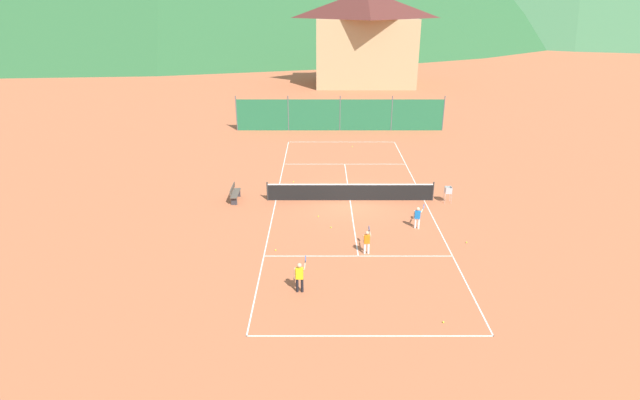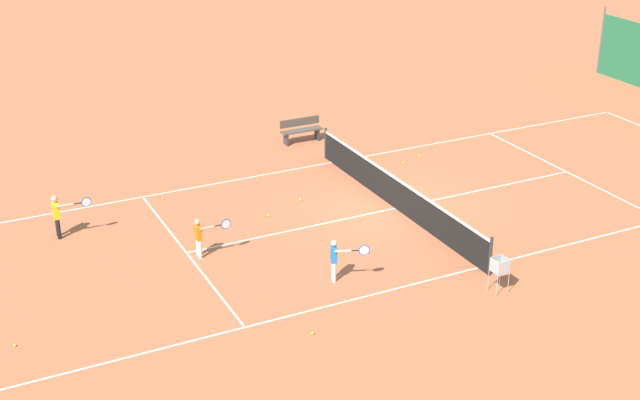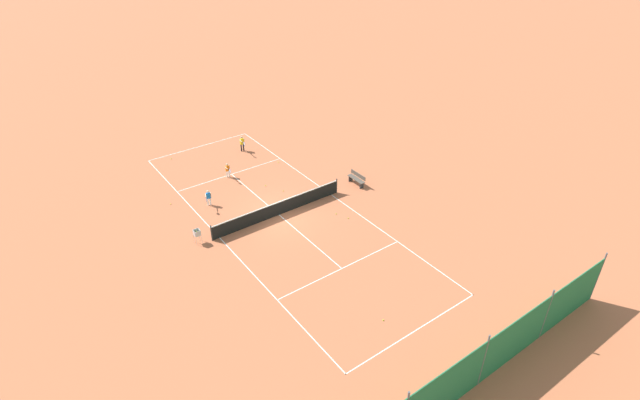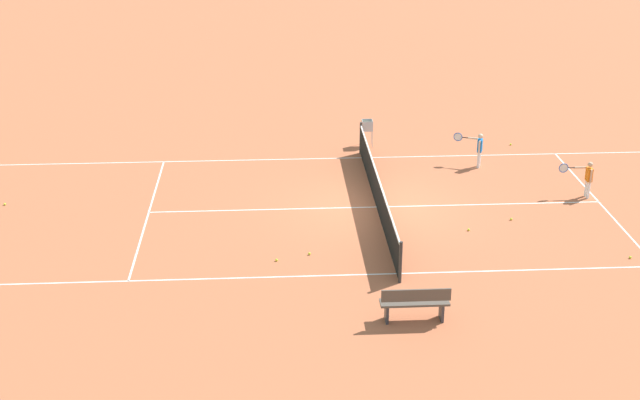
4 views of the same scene
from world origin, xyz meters
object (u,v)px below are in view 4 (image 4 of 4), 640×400
object	(u,v)px
player_far_service	(478,147)
player_near_baseline	(587,176)
tennis_ball_by_net_right	(630,257)
tennis_net	(377,191)
tennis_ball_service_box	(5,204)
tennis_ball_mid_court	(469,230)
ball_hopper	(367,127)
tennis_ball_alley_left	(511,144)
tennis_ball_near_corner	(277,260)
courtside_bench	(415,303)
tennis_ball_far_corner	(309,254)
tennis_ball_alley_right	(511,219)

from	to	relation	value
player_far_service	player_near_baseline	distance (m)	3.71
player_near_baseline	tennis_ball_by_net_right	world-z (taller)	player_near_baseline
tennis_net	tennis_ball_service_box	bearing A→B (deg)	85.91
tennis_net	player_far_service	distance (m)	4.69
tennis_ball_mid_court	ball_hopper	xyz separation A→B (m)	(7.05, 1.96, 0.62)
tennis_net	tennis_ball_alley_left	distance (m)	7.23
tennis_ball_by_net_right	tennis_ball_near_corner	bearing A→B (deg)	87.57
tennis_net	courtside_bench	distance (m)	6.34
tennis_ball_mid_court	tennis_ball_alley_left	size ratio (longest dim) A/B	1.00
tennis_net	courtside_bench	size ratio (longest dim) A/B	6.12
tennis_ball_mid_court	tennis_ball_near_corner	bearing A→B (deg)	106.37
tennis_ball_far_corner	courtside_bench	xyz separation A→B (m)	(-3.40, -2.11, 0.42)
player_near_baseline	courtside_bench	distance (m)	9.05
tennis_ball_near_corner	courtside_bench	distance (m)	4.28
tennis_ball_by_net_right	tennis_ball_alley_left	distance (m)	8.71
tennis_ball_by_net_right	tennis_ball_alley_right	xyz separation A→B (m)	(2.50, 2.35, 0.00)
tennis_ball_far_corner	ball_hopper	world-z (taller)	ball_hopper
tennis_ball_service_box	tennis_ball_alley_left	bearing A→B (deg)	-74.72
tennis_ball_by_net_right	tennis_ball_alley_right	bearing A→B (deg)	43.24
tennis_ball_alley_right	courtside_bench	distance (m)	6.30
tennis_ball_alley_right	player_far_service	bearing A→B (deg)	0.18
tennis_ball_near_corner	tennis_ball_service_box	distance (m)	8.65
player_far_service	tennis_ball_far_corner	size ratio (longest dim) A/B	16.70
tennis_ball_far_corner	tennis_ball_alley_left	xyz separation A→B (m)	(7.99, -7.21, 0.00)
player_near_baseline	ball_hopper	xyz separation A→B (m)	(4.92, 5.82, 0.02)
tennis_ball_alley_left	tennis_ball_alley_right	bearing A→B (deg)	165.52
tennis_ball_alley_right	tennis_ball_far_corner	xyz separation A→B (m)	(-1.82, 5.61, 0.00)
tennis_ball_alley_left	tennis_ball_service_box	bearing A→B (deg)	105.28
tennis_net	tennis_ball_by_net_right	distance (m)	6.95
tennis_net	player_far_service	size ratio (longest dim) A/B	8.33
player_near_baseline	tennis_ball_alley_right	distance (m)	3.03
tennis_ball_by_net_right	tennis_ball_service_box	world-z (taller)	same
player_near_baseline	tennis_ball_by_net_right	xyz separation A→B (m)	(-4.01, 0.20, -0.61)
tennis_ball_alley_right	tennis_ball_alley_left	bearing A→B (deg)	-14.48
tennis_ball_mid_court	tennis_ball_alley_left	world-z (taller)	same
ball_hopper	tennis_ball_alley_left	bearing A→B (deg)	-93.05
tennis_ball_near_corner	ball_hopper	bearing A→B (deg)	-20.34
tennis_ball_alley_left	tennis_ball_far_corner	bearing A→B (deg)	137.95
tennis_net	player_far_service	bearing A→B (deg)	-49.16
player_near_baseline	tennis_ball_mid_court	xyz separation A→B (m)	(-2.13, 3.86, -0.61)
tennis_ball_alley_right	tennis_ball_alley_left	distance (m)	6.37
tennis_ball_by_net_right	tennis_ball_alley_left	size ratio (longest dim) A/B	1.00
tennis_ball_near_corner	courtside_bench	size ratio (longest dim) A/B	0.04
tennis_ball_mid_court	ball_hopper	size ratio (longest dim) A/B	0.07
tennis_ball_alley_left	tennis_ball_by_net_right	bearing A→B (deg)	-175.00
player_near_baseline	tennis_ball_by_net_right	distance (m)	4.06
tennis_ball_alley_right	courtside_bench	size ratio (longest dim) A/B	0.04
tennis_ball_mid_court	tennis_ball_far_corner	bearing A→B (deg)	105.57
tennis_ball_by_net_right	ball_hopper	world-z (taller)	ball_hopper
tennis_ball_service_box	tennis_ball_alley_left	xyz separation A→B (m)	(4.29, -15.70, 0.00)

